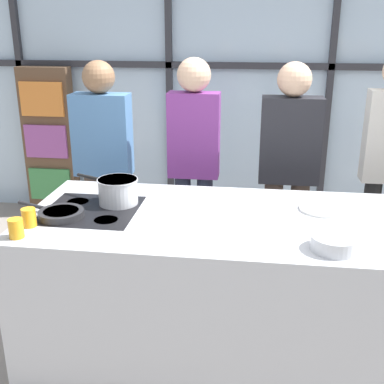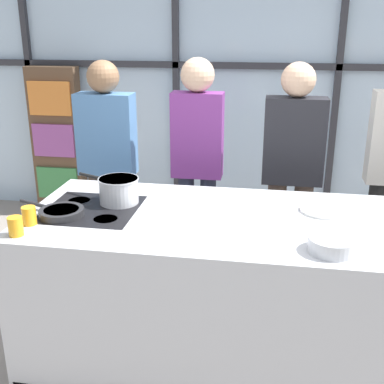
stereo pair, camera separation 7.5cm
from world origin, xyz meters
TOP-DOWN VIEW (x-y plane):
  - ground_plane at (0.00, 0.00)m, footprint 18.00×18.00m
  - back_window_wall at (0.00, 2.36)m, footprint 6.40×0.10m
  - bookshelf at (-2.00, 2.17)m, footprint 0.52×0.19m
  - demo_island at (-0.00, -0.00)m, footprint 2.28×1.01m
  - spectator_far_left at (-1.03, 0.95)m, footprint 0.42×0.24m
  - spectator_center_left at (-0.34, 0.95)m, footprint 0.37×0.24m
  - spectator_center_right at (0.34, 0.95)m, footprint 0.42×0.24m
  - frying_pan at (-0.93, -0.12)m, footprint 0.42×0.25m
  - saucepan at (-0.68, 0.13)m, footprint 0.41×0.26m
  - white_plate at (0.49, 0.18)m, footprint 0.26×0.26m
  - mixing_bowl at (0.48, -0.33)m, footprint 0.22×0.22m
  - juice_glass_near at (-1.04, -0.40)m, footprint 0.07×0.07m
  - juice_glass_far at (-1.04, -0.26)m, footprint 0.07×0.07m

SIDE VIEW (x-z plane):
  - ground_plane at x=0.00m, z-range 0.00..0.00m
  - demo_island at x=0.00m, z-range 0.00..0.93m
  - bookshelf at x=-2.00m, z-range 0.00..1.52m
  - white_plate at x=0.49m, z-range 0.93..0.94m
  - frying_pan at x=-0.93m, z-range 0.93..0.97m
  - spectator_far_left at x=-1.03m, z-range 0.12..1.80m
  - spectator_center_right at x=0.34m, z-range 0.12..1.80m
  - mixing_bowl at x=0.48m, z-range 0.93..1.00m
  - juice_glass_near at x=-1.04m, z-range 0.93..1.02m
  - juice_glass_far at x=-1.04m, z-range 0.93..1.02m
  - spectator_center_left at x=-0.34m, z-range 0.15..1.86m
  - saucepan at x=-0.68m, z-range 0.93..1.08m
  - back_window_wall at x=0.00m, z-range 0.00..2.80m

